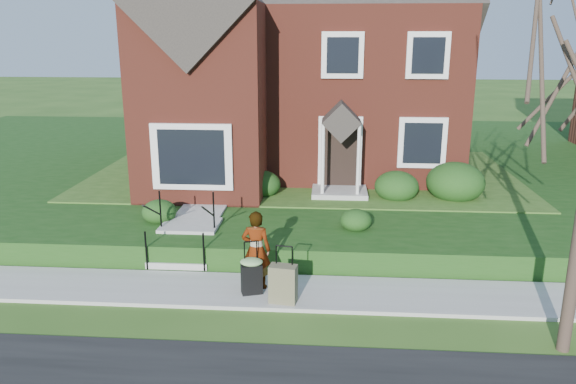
# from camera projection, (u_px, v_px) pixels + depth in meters

# --- Properties ---
(ground) EXTENTS (120.00, 120.00, 0.00)m
(ground) POSITION_uv_depth(u_px,v_px,m) (284.00, 294.00, 11.58)
(ground) COLOR #2D5119
(ground) RESTS_ON ground
(sidewalk) EXTENTS (60.00, 1.60, 0.08)m
(sidewalk) POSITION_uv_depth(u_px,v_px,m) (284.00, 292.00, 11.57)
(sidewalk) COLOR #9E9B93
(sidewalk) RESTS_ON ground
(terrace) EXTENTS (44.00, 20.00, 0.60)m
(terrace) POSITION_uv_depth(u_px,v_px,m) (410.00, 165.00, 21.68)
(terrace) COLOR #163C10
(terrace) RESTS_ON ground
(walkway) EXTENTS (1.20, 6.00, 0.06)m
(walkway) POSITION_uv_depth(u_px,v_px,m) (213.00, 196.00, 16.39)
(walkway) COLOR #9E9B93
(walkway) RESTS_ON terrace
(main_house) EXTENTS (10.40, 10.20, 9.40)m
(main_house) POSITION_uv_depth(u_px,v_px,m) (300.00, 32.00, 19.40)
(main_house) COLOR maroon
(main_house) RESTS_ON terrace
(front_steps) EXTENTS (1.40, 2.02, 1.50)m
(front_steps) POSITION_uv_depth(u_px,v_px,m) (186.00, 238.00, 13.40)
(front_steps) COLOR #9E9B93
(front_steps) RESTS_ON ground
(foundation_shrubs) EXTENTS (10.17, 4.15, 1.16)m
(foundation_shrubs) POSITION_uv_depth(u_px,v_px,m) (333.00, 182.00, 16.12)
(foundation_shrubs) COLOR #143610
(foundation_shrubs) RESTS_ON terrace
(woman) EXTENTS (0.63, 0.44, 1.66)m
(woman) POSITION_uv_depth(u_px,v_px,m) (256.00, 250.00, 11.49)
(woman) COLOR #999999
(woman) RESTS_ON sidewalk
(suitcase_black) EXTENTS (0.55, 0.50, 1.11)m
(suitcase_black) POSITION_uv_depth(u_px,v_px,m) (252.00, 274.00, 11.32)
(suitcase_black) COLOR black
(suitcase_black) RESTS_ON sidewalk
(suitcase_olive) EXTENTS (0.57, 0.38, 1.15)m
(suitcase_olive) POSITION_uv_depth(u_px,v_px,m) (283.00, 284.00, 10.96)
(suitcase_olive) COLOR brown
(suitcase_olive) RESTS_ON sidewalk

